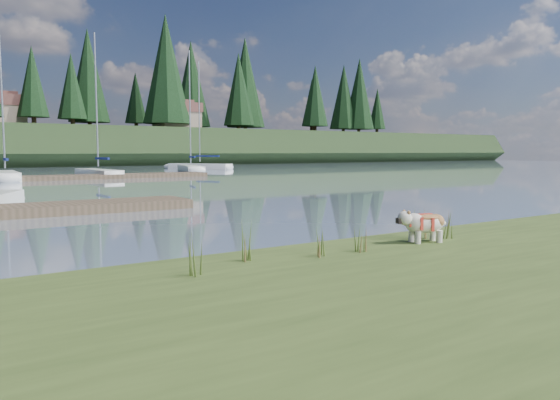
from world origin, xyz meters
TOP-DOWN VIEW (x-y plane):
  - bank at (0.00, -6.00)m, footprint 60.00×9.00m
  - bulldog at (3.46, -2.59)m, footprint 0.95×0.56m
  - dock_far at (2.00, 30.00)m, footprint 26.00×2.20m
  - sailboat_bg_2 at (1.38, 32.39)m, footprint 1.86×7.24m
  - sailboat_bg_3 at (7.71, 33.22)m, footprint 1.93×7.36m
  - sailboat_bg_4 at (18.43, 39.56)m, footprint 3.54×7.89m
  - sailboat_bg_5 at (22.00, 46.10)m, footprint 5.81×7.83m
  - weed_0 at (0.08, -2.25)m, footprint 0.17×0.14m
  - weed_1 at (1.11, -2.60)m, footprint 0.17×0.14m
  - weed_2 at (3.72, -2.29)m, footprint 0.17×0.14m
  - weed_3 at (-0.96, -2.72)m, footprint 0.17×0.14m
  - weed_4 at (1.95, -2.64)m, footprint 0.17×0.14m
  - weed_5 at (4.10, -2.62)m, footprint 0.17×0.14m
  - mud_lip at (0.00, -1.60)m, footprint 60.00×0.50m
  - conifer_5 at (15.00, 70.00)m, footprint 3.96×3.96m
  - conifer_6 at (28.00, 68.00)m, footprint 7.04×7.04m
  - conifer_7 at (42.00, 71.00)m, footprint 5.28×5.28m
  - conifer_8 at (55.00, 67.00)m, footprint 4.62×4.62m
  - conifer_9 at (68.00, 70.00)m, footprint 5.94×5.94m
  - house_2 at (30.00, 69.00)m, footprint 6.30×5.30m

SIDE VIEW (x-z plane):
  - mud_lip at x=0.00m, z-range 0.00..0.14m
  - dock_far at x=2.00m, z-range 0.00..0.30m
  - bank at x=0.00m, z-range 0.00..0.35m
  - sailboat_bg_5 at x=22.00m, z-range -5.56..6.20m
  - sailboat_bg_4 at x=18.43m, z-range -5.41..6.06m
  - sailboat_bg_3 at x=7.71m, z-range -5.06..5.71m
  - sailboat_bg_2 at x=1.38m, z-range -5.09..5.75m
  - weed_4 at x=1.95m, z-range 0.31..0.82m
  - weed_1 at x=1.11m, z-range 0.31..0.85m
  - weed_5 at x=4.10m, z-range 0.30..0.86m
  - weed_3 at x=-0.96m, z-range 0.30..0.91m
  - weed_0 at x=0.08m, z-range 0.30..0.94m
  - weed_2 at x=3.72m, z-range 0.29..0.99m
  - bulldog at x=3.46m, z-range 0.42..0.98m
  - house_2 at x=30.00m, z-range 4.99..9.64m
  - conifer_5 at x=15.00m, z-range 5.65..16.00m
  - conifer_8 at x=55.00m, z-range 5.62..17.40m
  - conifer_7 at x=42.00m, z-range 5.59..18.79m
  - conifer_9 at x=68.00m, z-range 5.55..20.18m
  - conifer_6 at x=28.00m, z-range 5.49..22.49m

